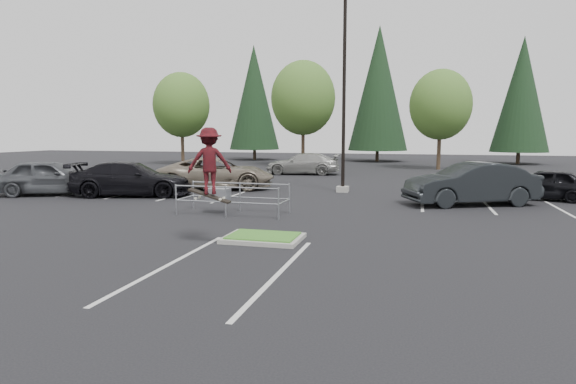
% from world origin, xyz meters
% --- Properties ---
extents(ground, '(120.00, 120.00, 0.00)m').
position_xyz_m(ground, '(0.00, 0.00, 0.00)').
color(ground, black).
rests_on(ground, ground).
extents(grass_median, '(2.20, 1.60, 0.16)m').
position_xyz_m(grass_median, '(0.00, 0.00, 0.08)').
color(grass_median, gray).
rests_on(grass_median, ground).
extents(stall_lines, '(22.62, 17.60, 0.01)m').
position_xyz_m(stall_lines, '(-1.35, 6.02, 0.00)').
color(stall_lines, beige).
rests_on(stall_lines, ground).
extents(light_pole, '(0.70, 0.60, 10.12)m').
position_xyz_m(light_pole, '(0.50, 12.00, 4.56)').
color(light_pole, gray).
rests_on(light_pole, ground).
extents(decid_a, '(5.44, 5.44, 8.91)m').
position_xyz_m(decid_a, '(-18.01, 30.03, 5.58)').
color(decid_a, '#38281C').
rests_on(decid_a, ground).
extents(decid_b, '(5.89, 5.89, 9.64)m').
position_xyz_m(decid_b, '(-6.01, 30.53, 6.04)').
color(decid_b, '#38281C').
rests_on(decid_b, ground).
extents(decid_c, '(5.12, 5.12, 8.38)m').
position_xyz_m(decid_c, '(5.99, 29.83, 5.25)').
color(decid_c, '#38281C').
rests_on(decid_c, ground).
extents(conif_a, '(5.72, 5.72, 13.00)m').
position_xyz_m(conif_a, '(-14.00, 40.00, 7.10)').
color(conif_a, '#38281C').
rests_on(conif_a, ground).
extents(conif_b, '(6.38, 6.38, 14.50)m').
position_xyz_m(conif_b, '(0.00, 40.50, 7.85)').
color(conif_b, '#38281C').
rests_on(conif_b, ground).
extents(conif_c, '(5.50, 5.50, 12.50)m').
position_xyz_m(conif_c, '(14.00, 39.50, 6.85)').
color(conif_c, '#38281C').
rests_on(conif_c, ground).
extents(cart_corral, '(4.13, 1.54, 1.17)m').
position_xyz_m(cart_corral, '(-2.97, 4.01, 0.73)').
color(cart_corral, '#989BA1').
rests_on(cart_corral, ground).
extents(skateboarder, '(1.33, 1.07, 2.04)m').
position_xyz_m(skateboarder, '(-1.20, -1.00, 2.32)').
color(skateboarder, black).
rests_on(skateboarder, ground).
extents(car_l_tan, '(6.87, 4.59, 1.75)m').
position_xyz_m(car_l_tan, '(-6.50, 11.50, 0.88)').
color(car_l_tan, '#786C5B').
rests_on(car_l_tan, ground).
extents(car_l_black, '(6.21, 3.80, 1.68)m').
position_xyz_m(car_l_black, '(-9.37, 7.72, 0.84)').
color(car_l_black, black).
rests_on(car_l_black, ground).
extents(car_l_grey, '(5.62, 3.93, 1.77)m').
position_xyz_m(car_l_grey, '(-13.50, 7.00, 0.89)').
color(car_l_grey, '#44464A').
rests_on(car_l_grey, ground).
extents(car_r_charc, '(5.85, 4.01, 1.83)m').
position_xyz_m(car_r_charc, '(6.50, 8.88, 0.91)').
color(car_r_charc, black).
rests_on(car_r_charc, ground).
extents(car_r_black, '(4.57, 2.81, 1.45)m').
position_xyz_m(car_r_black, '(10.00, 11.50, 0.73)').
color(car_r_black, black).
rests_on(car_r_black, ground).
extents(car_far_silver, '(5.68, 2.81, 1.59)m').
position_xyz_m(car_far_silver, '(-4.00, 22.00, 0.79)').
color(car_far_silver, '#9C9C97').
rests_on(car_far_silver, ground).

